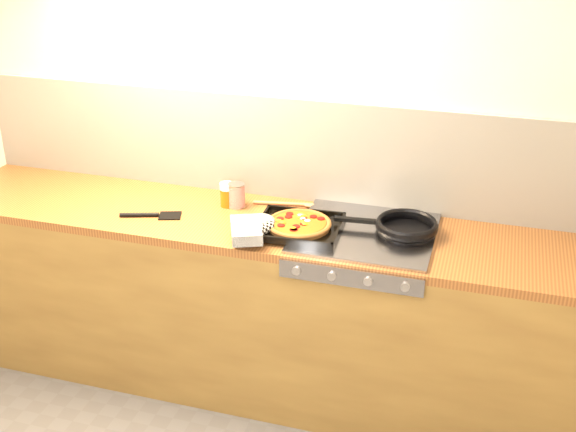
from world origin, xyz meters
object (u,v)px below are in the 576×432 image
(pizza_on_tray, at_px, (285,226))
(tomato_can, at_px, (236,195))
(frying_pan, at_px, (405,227))
(juice_glass, at_px, (227,194))

(pizza_on_tray, xyz_separation_m, tomato_can, (-0.30, 0.21, 0.02))
(frying_pan, bearing_deg, juice_glass, 175.70)
(frying_pan, distance_m, tomato_can, 0.81)
(juice_glass, bearing_deg, frying_pan, -4.30)
(frying_pan, relative_size, juice_glass, 4.01)
(frying_pan, xyz_separation_m, juice_glass, (-0.86, 0.06, 0.02))
(pizza_on_tray, bearing_deg, tomato_can, 144.75)
(juice_glass, bearing_deg, tomato_can, 6.76)
(pizza_on_tray, bearing_deg, juice_glass, 149.00)
(pizza_on_tray, distance_m, tomato_can, 0.37)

